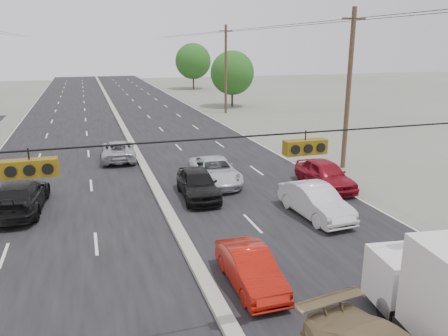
{
  "coord_description": "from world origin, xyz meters",
  "views": [
    {
      "loc": [
        -3.38,
        -8.99,
        7.77
      ],
      "look_at": [
        2.63,
        9.81,
        2.2
      ],
      "focal_mm": 35.0,
      "sensor_mm": 36.0,
      "label": 1
    }
  ],
  "objects_px": {
    "tree_right_far": "(193,61)",
    "red_sedan": "(250,269)",
    "queue_car_c": "(215,171)",
    "queue_car_b": "(315,202)",
    "utility_pole_right_c": "(226,69)",
    "queue_car_a": "(198,184)",
    "oncoming_far": "(118,151)",
    "tree_right_mid": "(232,73)",
    "utility_pole_right_b": "(349,89)",
    "queue_car_e": "(325,175)",
    "oncoming_near": "(20,196)"
  },
  "relations": [
    {
      "from": "tree_right_mid",
      "to": "red_sedan",
      "type": "xyz_separation_m",
      "value": [
        -13.6,
        -41.9,
        -3.7
      ]
    },
    {
      "from": "utility_pole_right_c",
      "to": "red_sedan",
      "type": "height_order",
      "value": "utility_pole_right_c"
    },
    {
      "from": "oncoming_near",
      "to": "queue_car_a",
      "type": "bearing_deg",
      "value": 179.72
    },
    {
      "from": "tree_right_mid",
      "to": "red_sedan",
      "type": "height_order",
      "value": "tree_right_mid"
    },
    {
      "from": "tree_right_mid",
      "to": "oncoming_near",
      "type": "xyz_separation_m",
      "value": [
        -21.7,
        -32.18,
        -3.56
      ]
    },
    {
      "from": "red_sedan",
      "to": "queue_car_c",
      "type": "bearing_deg",
      "value": 79.38
    },
    {
      "from": "queue_car_e",
      "to": "queue_car_a",
      "type": "bearing_deg",
      "value": 175.77
    },
    {
      "from": "tree_right_mid",
      "to": "oncoming_far",
      "type": "xyz_separation_m",
      "value": [
        -16.4,
        -23.52,
        -3.66
      ]
    },
    {
      "from": "utility_pole_right_c",
      "to": "red_sedan",
      "type": "distance_m",
      "value": 38.79
    },
    {
      "from": "red_sedan",
      "to": "queue_car_c",
      "type": "xyz_separation_m",
      "value": [
        2.1,
        11.22,
        0.08
      ]
    },
    {
      "from": "utility_pole_right_c",
      "to": "tree_right_far",
      "type": "xyz_separation_m",
      "value": [
        3.5,
        30.0,
        -0.15
      ]
    },
    {
      "from": "queue_car_b",
      "to": "utility_pole_right_c",
      "type": "bearing_deg",
      "value": 75.66
    },
    {
      "from": "oncoming_far",
      "to": "red_sedan",
      "type": "bearing_deg",
      "value": 102.05
    },
    {
      "from": "utility_pole_right_c",
      "to": "queue_car_e",
      "type": "relative_size",
      "value": 2.15
    },
    {
      "from": "tree_right_mid",
      "to": "queue_car_c",
      "type": "xyz_separation_m",
      "value": [
        -11.5,
        -30.68,
        -3.62
      ]
    },
    {
      "from": "tree_right_far",
      "to": "red_sedan",
      "type": "height_order",
      "value": "tree_right_far"
    },
    {
      "from": "queue_car_c",
      "to": "red_sedan",
      "type": "bearing_deg",
      "value": -97.8
    },
    {
      "from": "utility_pole_right_b",
      "to": "oncoming_near",
      "type": "xyz_separation_m",
      "value": [
        -19.2,
        -2.18,
        -4.33
      ]
    },
    {
      "from": "red_sedan",
      "to": "oncoming_near",
      "type": "xyz_separation_m",
      "value": [
        -8.1,
        9.72,
        0.14
      ]
    },
    {
      "from": "utility_pole_right_b",
      "to": "tree_right_far",
      "type": "distance_m",
      "value": 55.11
    },
    {
      "from": "tree_right_far",
      "to": "queue_car_e",
      "type": "height_order",
      "value": "tree_right_far"
    },
    {
      "from": "tree_right_mid",
      "to": "queue_car_c",
      "type": "height_order",
      "value": "tree_right_mid"
    },
    {
      "from": "queue_car_b",
      "to": "red_sedan",
      "type": "bearing_deg",
      "value": -140.33
    },
    {
      "from": "utility_pole_right_b",
      "to": "queue_car_c",
      "type": "relative_size",
      "value": 1.94
    },
    {
      "from": "utility_pole_right_c",
      "to": "red_sedan",
      "type": "relative_size",
      "value": 2.6
    },
    {
      "from": "tree_right_far",
      "to": "queue_car_a",
      "type": "bearing_deg",
      "value": -103.67
    },
    {
      "from": "queue_car_b",
      "to": "oncoming_near",
      "type": "xyz_separation_m",
      "value": [
        -13.2,
        4.9,
        0.03
      ]
    },
    {
      "from": "queue_car_e",
      "to": "queue_car_b",
      "type": "bearing_deg",
      "value": -125.14
    },
    {
      "from": "queue_car_c",
      "to": "oncoming_near",
      "type": "xyz_separation_m",
      "value": [
        -10.2,
        -1.5,
        0.06
      ]
    },
    {
      "from": "utility_pole_right_b",
      "to": "tree_right_mid",
      "type": "relative_size",
      "value": 1.4
    },
    {
      "from": "utility_pole_right_c",
      "to": "queue_car_c",
      "type": "bearing_deg",
      "value": -109.31
    },
    {
      "from": "red_sedan",
      "to": "queue_car_b",
      "type": "xyz_separation_m",
      "value": [
        5.1,
        4.82,
        0.11
      ]
    },
    {
      "from": "tree_right_far",
      "to": "oncoming_far",
      "type": "xyz_separation_m",
      "value": [
        -17.4,
        -48.52,
        -4.29
      ]
    },
    {
      "from": "utility_pole_right_b",
      "to": "queue_car_a",
      "type": "bearing_deg",
      "value": -164.89
    },
    {
      "from": "queue_car_b",
      "to": "utility_pole_right_b",
      "type": "bearing_deg",
      "value": 45.97
    },
    {
      "from": "tree_right_far",
      "to": "queue_car_c",
      "type": "distance_m",
      "value": 57.23
    },
    {
      "from": "utility_pole_right_c",
      "to": "queue_car_c",
      "type": "relative_size",
      "value": 1.94
    },
    {
      "from": "tree_right_mid",
      "to": "oncoming_near",
      "type": "height_order",
      "value": "tree_right_mid"
    },
    {
      "from": "oncoming_far",
      "to": "utility_pole_right_b",
      "type": "bearing_deg",
      "value": 158.39
    },
    {
      "from": "oncoming_far",
      "to": "queue_car_a",
      "type": "bearing_deg",
      "value": 113.05
    },
    {
      "from": "utility_pole_right_c",
      "to": "queue_car_a",
      "type": "bearing_deg",
      "value": -110.78
    },
    {
      "from": "red_sedan",
      "to": "queue_car_c",
      "type": "height_order",
      "value": "queue_car_c"
    },
    {
      "from": "oncoming_near",
      "to": "tree_right_mid",
      "type": "bearing_deg",
      "value": -119.81
    },
    {
      "from": "queue_car_a",
      "to": "queue_car_e",
      "type": "distance_m",
      "value": 7.2
    },
    {
      "from": "utility_pole_right_c",
      "to": "oncoming_near",
      "type": "height_order",
      "value": "utility_pole_right_c"
    },
    {
      "from": "utility_pole_right_b",
      "to": "queue_car_c",
      "type": "distance_m",
      "value": 10.04
    },
    {
      "from": "tree_right_far",
      "to": "utility_pole_right_b",
      "type": "bearing_deg",
      "value": -93.64
    },
    {
      "from": "tree_right_far",
      "to": "queue_car_e",
      "type": "distance_m",
      "value": 59.04
    },
    {
      "from": "queue_car_a",
      "to": "oncoming_far",
      "type": "distance_m",
      "value": 9.91
    },
    {
      "from": "queue_car_e",
      "to": "oncoming_far",
      "type": "height_order",
      "value": "queue_car_e"
    }
  ]
}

